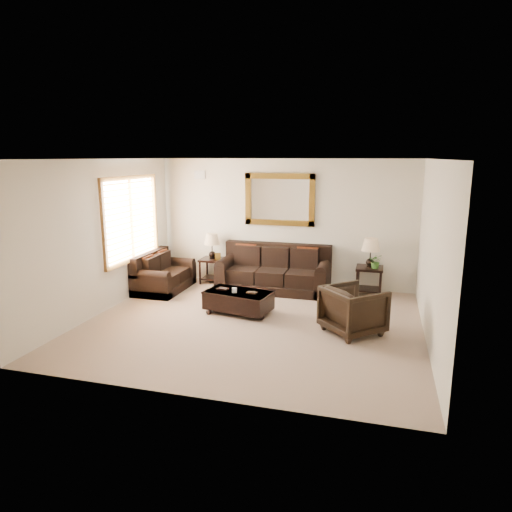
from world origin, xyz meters
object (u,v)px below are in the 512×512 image
(end_table_right, at_px, (370,258))
(end_table_left, at_px, (212,251))
(sofa, at_px, (274,274))
(loveseat, at_px, (162,276))
(coffee_table, at_px, (238,300))
(armchair, at_px, (353,308))

(end_table_right, bearing_deg, end_table_left, 179.78)
(sofa, relative_size, end_table_left, 2.09)
(loveseat, relative_size, coffee_table, 1.12)
(loveseat, relative_size, armchair, 1.70)
(coffee_table, bearing_deg, end_table_left, 133.94)
(loveseat, distance_m, end_table_right, 4.29)
(sofa, bearing_deg, armchair, -49.29)
(end_table_right, distance_m, coffee_table, 2.87)
(loveseat, height_order, armchair, armchair)
(end_table_right, height_order, coffee_table, end_table_right)
(coffee_table, bearing_deg, sofa, 90.87)
(loveseat, xyz_separation_m, armchair, (4.01, -1.39, 0.12))
(loveseat, bearing_deg, end_table_right, -79.22)
(loveseat, distance_m, armchair, 4.25)
(end_table_right, xyz_separation_m, coffee_table, (-2.21, -1.76, -0.51))
(end_table_right, height_order, armchair, end_table_right)
(end_table_right, bearing_deg, sofa, -175.60)
(end_table_right, distance_m, armchair, 2.22)
(armchair, bearing_deg, loveseat, 28.08)
(coffee_table, bearing_deg, end_table_right, 49.31)
(coffee_table, xyz_separation_m, armchair, (2.03, -0.42, 0.17))
(sofa, height_order, armchair, sofa)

